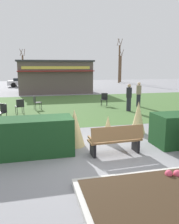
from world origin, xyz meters
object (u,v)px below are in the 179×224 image
(cafe_chair_center, at_px, (104,98))
(person_strolling, at_px, (129,97))
(parked_car_west_slot, at_px, (24,82))
(park_bench, at_px, (116,140))
(cafe_chair_north, at_px, (2,111))
(tree_left_bg, at_px, (23,68))
(food_kiosk, at_px, (55,77))
(cafe_chair_west, at_px, (36,101))
(tree_center_bg, at_px, (119,63))
(person_standing, at_px, (139,94))
(tree_right_bg, at_px, (121,68))
(cafe_chair_east, at_px, (20,105))

(cafe_chair_center, xyz_separation_m, person_strolling, (0.89, -2.27, 0.33))
(parked_car_west_slot, bearing_deg, park_bench, -81.98)
(cafe_chair_north, bearing_deg, park_bench, -54.25)
(tree_left_bg, bearing_deg, cafe_chair_north, -90.01)
(cafe_chair_center, xyz_separation_m, cafe_chair_north, (-6.44, -3.30, 0.00))
(food_kiosk, xyz_separation_m, cafe_chair_center, (2.58, -9.52, -1.17))
(cafe_chair_west, distance_m, person_strolling, 5.91)
(cafe_chair_west, bearing_deg, parked_car_west_slot, 94.53)
(cafe_chair_center, bearing_deg, tree_center_bg, 66.79)
(food_kiosk, relative_size, person_strolling, 4.53)
(cafe_chair_north, height_order, person_standing, person_standing)
(food_kiosk, distance_m, tree_left_bg, 16.42)
(cafe_chair_west, relative_size, tree_right_bg, 0.16)
(food_kiosk, bearing_deg, tree_left_bg, 103.59)
(person_standing, relative_size, tree_left_bg, 0.30)
(person_strolling, relative_size, tree_center_bg, 0.23)
(cafe_chair_center, distance_m, parked_car_west_slot, 18.73)
(cafe_chair_east, distance_m, person_strolling, 6.57)
(cafe_chair_center, xyz_separation_m, person_standing, (2.20, -0.87, 0.33))
(food_kiosk, relative_size, parked_car_west_slot, 1.78)
(park_bench, bearing_deg, parked_car_west_slot, 98.02)
(cafe_chair_west, distance_m, cafe_chair_center, 4.72)
(food_kiosk, height_order, parked_car_west_slot, food_kiosk)
(food_kiosk, bearing_deg, cafe_chair_east, -105.34)
(park_bench, bearing_deg, food_kiosk, 90.58)
(cafe_chair_north, height_order, tree_center_bg, tree_center_bg)
(cafe_chair_west, relative_size, tree_center_bg, 0.12)
(park_bench, relative_size, tree_right_bg, 0.30)
(park_bench, xyz_separation_m, cafe_chair_center, (2.39, 8.92, 0.05))
(food_kiosk, height_order, cafe_chair_center, food_kiosk)
(food_kiosk, distance_m, tree_center_bg, 17.24)
(cafe_chair_north, xyz_separation_m, tree_right_bg, (16.89, 27.23, 1.96))
(cafe_chair_north, xyz_separation_m, person_standing, (8.64, 2.43, 0.33))
(parked_car_west_slot, bearing_deg, cafe_chair_north, -90.80)
(cafe_chair_north, distance_m, tree_left_bg, 28.83)
(park_bench, bearing_deg, tree_left_bg, 96.70)
(cafe_chair_center, relative_size, person_standing, 0.53)
(parked_car_west_slot, bearing_deg, tree_left_bg, 92.12)
(cafe_chair_west, bearing_deg, park_bench, -74.81)
(food_kiosk, distance_m, cafe_chair_north, 13.44)
(food_kiosk, relative_size, tree_center_bg, 1.05)
(food_kiosk, distance_m, cafe_chair_center, 9.93)
(cafe_chair_center, relative_size, parked_car_west_slot, 0.21)
(tree_right_bg, bearing_deg, park_bench, -111.36)
(cafe_chair_west, xyz_separation_m, tree_right_bg, (15.16, 24.30, 1.96))
(park_bench, height_order, tree_center_bg, tree_center_bg)
(park_bench, xyz_separation_m, tree_right_bg, (12.84, 32.85, 2.01))
(park_bench, distance_m, food_kiosk, 18.48)
(tree_left_bg, distance_m, tree_center_bg, 16.23)
(person_standing, relative_size, tree_right_bg, 0.30)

